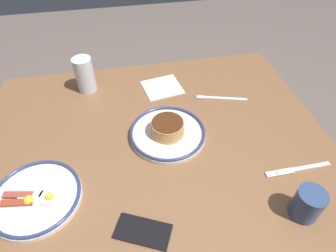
# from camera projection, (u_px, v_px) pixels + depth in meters

# --- Properties ---
(ground_plane) EXTENTS (6.00, 6.00, 0.00)m
(ground_plane) POSITION_uv_depth(u_px,v_px,m) (161.00, 235.00, 1.49)
(ground_plane) COLOR #695A53
(dining_table) EXTENTS (1.18, 0.96, 0.73)m
(dining_table) POSITION_uv_depth(u_px,v_px,m) (158.00, 161.00, 1.06)
(dining_table) COLOR brown
(dining_table) RESTS_ON ground_plane
(plate_near_main) EXTENTS (0.26, 0.26, 0.06)m
(plate_near_main) POSITION_uv_depth(u_px,v_px,m) (168.00, 132.00, 0.98)
(plate_near_main) COLOR silver
(plate_near_main) RESTS_ON dining_table
(plate_center_pancakes) EXTENTS (0.25, 0.25, 0.04)m
(plate_center_pancakes) POSITION_uv_depth(u_px,v_px,m) (36.00, 197.00, 0.81)
(plate_center_pancakes) COLOR white
(plate_center_pancakes) RESTS_ON dining_table
(coffee_mug) EXTENTS (0.10, 0.08, 0.09)m
(coffee_mug) POSITION_uv_depth(u_px,v_px,m) (308.00, 203.00, 0.76)
(coffee_mug) COLOR #334772
(coffee_mug) RESTS_ON dining_table
(drinking_glass) EXTENTS (0.08, 0.08, 0.14)m
(drinking_glass) POSITION_uv_depth(u_px,v_px,m) (85.00, 76.00, 1.14)
(drinking_glass) COLOR silver
(drinking_glass) RESTS_ON dining_table
(cell_phone) EXTENTS (0.16, 0.13, 0.01)m
(cell_phone) POSITION_uv_depth(u_px,v_px,m) (143.00, 231.00, 0.75)
(cell_phone) COLOR black
(cell_phone) RESTS_ON dining_table
(paper_napkin) EXTENTS (0.17, 0.16, 0.00)m
(paper_napkin) POSITION_uv_depth(u_px,v_px,m) (162.00, 87.00, 1.19)
(paper_napkin) COLOR white
(paper_napkin) RESTS_ON dining_table
(fork_near) EXTENTS (0.20, 0.07, 0.01)m
(fork_near) POSITION_uv_depth(u_px,v_px,m) (221.00, 98.00, 1.14)
(fork_near) COLOR silver
(fork_near) RESTS_ON dining_table
(butter_knife) EXTENTS (0.22, 0.02, 0.01)m
(butter_knife) POSITION_uv_depth(u_px,v_px,m) (298.00, 169.00, 0.89)
(butter_knife) COLOR silver
(butter_knife) RESTS_ON dining_table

